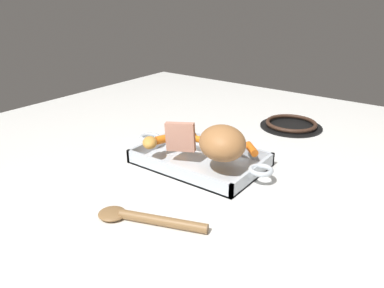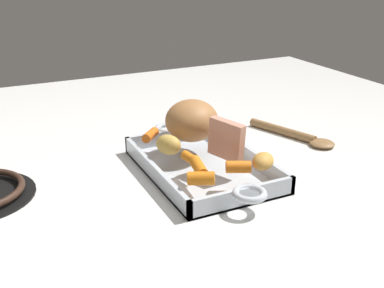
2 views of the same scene
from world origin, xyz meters
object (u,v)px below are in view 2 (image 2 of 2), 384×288
pork_roast (192,120)px  baby_carrot_northeast (201,178)px  roast_slice_thin (226,140)px  serving_spoon (297,135)px  baby_carrot_center_right (199,167)px  baby_carrot_southwest (238,167)px  roasting_dish (202,166)px  baby_carrot_short (150,135)px  baby_carrot_northwest (191,159)px  potato_golden_large (169,145)px  potato_near_roast (263,161)px

pork_roast → baby_carrot_northeast: pork_roast is taller
pork_roast → roast_slice_thin: bearing=8.8°
serving_spoon → baby_carrot_center_right: bearing=-87.1°
baby_carrot_center_right → serving_spoon: (-0.14, 0.33, -0.04)m
pork_roast → baby_carrot_southwest: 0.19m
roasting_dish → baby_carrot_northeast: 0.14m
baby_carrot_short → baby_carrot_center_right: size_ratio=1.01×
baby_carrot_northeast → roasting_dish: bearing=152.2°
roasting_dish → roast_slice_thin: size_ratio=5.48×
baby_carrot_northwest → potato_golden_large: bearing=-161.0°
baby_carrot_northwest → roasting_dish: bearing=129.7°
potato_near_roast → potato_golden_large: 0.19m
roasting_dish → baby_carrot_southwest: baby_carrot_southwest is taller
roast_slice_thin → potato_golden_large: size_ratio=1.38×
roasting_dish → potato_near_roast: size_ratio=7.78×
baby_carrot_northeast → baby_carrot_northwest: baby_carrot_northeast is taller
baby_carrot_short → serving_spoon: baby_carrot_short is taller
pork_roast → baby_carrot_northwest: size_ratio=2.70×
baby_carrot_center_right → potato_near_roast: bearing=71.6°
baby_carrot_northeast → baby_carrot_short: (-0.23, -0.00, -0.00)m
baby_carrot_short → baby_carrot_southwest: (0.22, 0.08, 0.00)m
potato_near_roast → baby_carrot_northwest: bearing=-126.4°
baby_carrot_short → baby_carrot_southwest: baby_carrot_southwest is taller
roasting_dish → potato_near_roast: potato_near_roast is taller
pork_roast → potato_near_roast: 0.20m
baby_carrot_short → roast_slice_thin: bearing=32.0°
serving_spoon → baby_carrot_short: bearing=-118.3°
potato_golden_large → baby_carrot_northwest: bearing=19.0°
roast_slice_thin → serving_spoon: bearing=111.8°
baby_carrot_northwest → baby_carrot_northeast: bearing=-14.7°
baby_carrot_center_right → roast_slice_thin: bearing=115.2°
baby_carrot_northeast → baby_carrot_short: baby_carrot_northeast is taller
roasting_dish → baby_carrot_northwest: 0.07m
pork_roast → baby_carrot_southwest: bearing=1.4°
baby_carrot_center_right → pork_roast: bearing=158.5°
baby_carrot_northeast → potato_near_roast: potato_near_roast is taller
baby_carrot_northwest → potato_near_roast: size_ratio=0.87×
pork_roast → baby_carrot_northeast: bearing=-21.5°
pork_roast → potato_near_roast: pork_roast is taller
roast_slice_thin → baby_carrot_northwest: bearing=-94.3°
roast_slice_thin → roasting_dish: bearing=-141.4°
pork_roast → potato_golden_large: bearing=-56.1°
roast_slice_thin → baby_carrot_southwest: size_ratio=1.68×
roasting_dish → baby_carrot_center_right: 0.10m
baby_carrot_northwest → baby_carrot_center_right: size_ratio=0.88×
roasting_dish → serving_spoon: size_ratio=1.79×
baby_carrot_northwest → baby_carrot_southwest: size_ratio=1.03×
potato_golden_large → roast_slice_thin: bearing=55.1°
pork_roast → baby_carrot_center_right: (0.15, -0.06, -0.03)m
baby_carrot_southwest → potato_near_roast: potato_near_roast is taller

